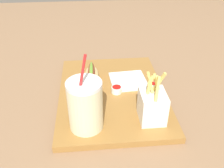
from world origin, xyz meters
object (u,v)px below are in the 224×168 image
Objects in this scene: soda_cup at (85,105)px; ketchup_cup_1 at (117,89)px; ketchup_cup_2 at (152,86)px; hot_dog_1 at (92,78)px; fries_basket at (152,105)px; napkin_stack at (128,81)px.

ketchup_cup_1 is at bearing 146.70° from soda_cup.
ketchup_cup_2 is (-0.01, 0.12, -0.00)m from ketchup_cup_1.
ketchup_cup_1 is (0.06, 0.08, -0.01)m from hot_dog_1.
ketchup_cup_2 is at bearing 76.54° from hot_dog_1.
hot_dog_1 is 4.95× the size of ketchup_cup_1.
soda_cup is 1.46× the size of fries_basket.
fries_basket is 0.21m from napkin_stack.
fries_basket is at bearing -14.05° from ketchup_cup_2.
napkin_stack is at bearing -169.36° from fries_basket.
soda_cup is 0.22m from hot_dog_1.
napkin_stack is at bearing 145.11° from soda_cup.
napkin_stack is (-0.06, 0.05, -0.01)m from ketchup_cup_1.
fries_basket is 4.50× the size of ketchup_cup_1.
ketchup_cup_2 is (-0.17, 0.23, -0.06)m from soda_cup.
ketchup_cup_2 is (-0.15, 0.04, -0.04)m from fries_basket.
ketchup_cup_2 is (0.05, 0.21, -0.01)m from hot_dog_1.
fries_basket is (-0.01, 0.19, -0.03)m from soda_cup.
soda_cup is 0.27m from napkin_stack.
soda_cup is 0.29m from ketchup_cup_2.
hot_dog_1 is (-0.20, -0.17, -0.02)m from fries_basket.
ketchup_cup_1 is at bearing -38.71° from napkin_stack.
ketchup_cup_1 is (-0.15, 0.10, -0.06)m from soda_cup.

